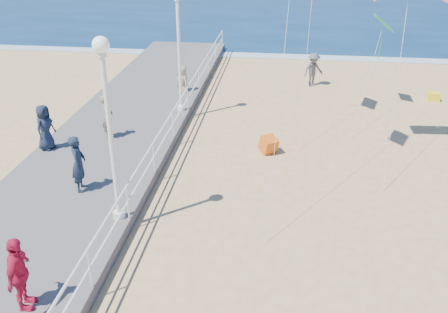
# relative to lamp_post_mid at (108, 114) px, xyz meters

# --- Properties ---
(ground) EXTENTS (160.00, 160.00, 0.00)m
(ground) POSITION_rel_lamp_post_mid_xyz_m (5.35, 0.00, -3.66)
(ground) COLOR #DAB072
(ground) RESTS_ON ground
(surf_line) EXTENTS (160.00, 1.20, 0.04)m
(surf_line) POSITION_rel_lamp_post_mid_xyz_m (5.35, 20.50, -3.63)
(surf_line) COLOR white
(surf_line) RESTS_ON ground
(boardwalk) EXTENTS (5.00, 44.00, 0.40)m
(boardwalk) POSITION_rel_lamp_post_mid_xyz_m (-2.15, 0.00, -3.46)
(boardwalk) COLOR slate
(boardwalk) RESTS_ON ground
(railing) EXTENTS (0.05, 42.00, 0.55)m
(railing) POSITION_rel_lamp_post_mid_xyz_m (0.30, 0.00, -2.41)
(railing) COLOR white
(railing) RESTS_ON boardwalk
(lamp_post_mid) EXTENTS (0.44, 0.44, 5.32)m
(lamp_post_mid) POSITION_rel_lamp_post_mid_xyz_m (0.00, 0.00, 0.00)
(lamp_post_mid) COLOR white
(lamp_post_mid) RESTS_ON boardwalk
(lamp_post_far) EXTENTS (0.44, 0.44, 5.32)m
(lamp_post_far) POSITION_rel_lamp_post_mid_xyz_m (0.00, 9.00, 0.00)
(lamp_post_far) COLOR white
(lamp_post_far) RESTS_ON boardwalk
(spectator_0) EXTENTS (0.57, 0.76, 1.88)m
(spectator_0) POSITION_rel_lamp_post_mid_xyz_m (-1.72, 1.44, -2.32)
(spectator_0) COLOR #192437
(spectator_0) RESTS_ON boardwalk
(spectator_3) EXTENTS (0.60, 1.13, 1.84)m
(spectator_3) POSITION_rel_lamp_post_mid_xyz_m (-0.94, -3.86, -2.34)
(spectator_3) COLOR #CD1941
(spectator_3) RESTS_ON boardwalk
(spectator_4) EXTENTS (0.75, 0.96, 1.75)m
(spectator_4) POSITION_rel_lamp_post_mid_xyz_m (-4.18, 4.27, -2.39)
(spectator_4) COLOR #192337
(spectator_4) RESTS_ON boardwalk
(spectator_6) EXTENTS (0.54, 0.71, 1.75)m
(spectator_6) POSITION_rel_lamp_post_mid_xyz_m (-2.23, 5.62, -2.39)
(spectator_6) COLOR #83785A
(spectator_6) RESTS_ON boardwalk
(beach_walker_a) EXTENTS (1.34, 1.20, 1.81)m
(beach_walker_a) POSITION_rel_lamp_post_mid_xyz_m (6.08, 14.56, -2.76)
(beach_walker_a) COLOR #515256
(beach_walker_a) RESTS_ON ground
(beach_walker_c) EXTENTS (0.95, 0.99, 1.70)m
(beach_walker_c) POSITION_rel_lamp_post_mid_xyz_m (-0.45, 11.64, -2.81)
(beach_walker_c) COLOR gray
(beach_walker_c) RESTS_ON ground
(box_kite) EXTENTS (0.86, 0.90, 0.74)m
(box_kite) POSITION_rel_lamp_post_mid_xyz_m (4.11, 5.77, -3.36)
(box_kite) COLOR red
(box_kite) RESTS_ON ground
(beach_chair_left) EXTENTS (0.55, 0.55, 0.40)m
(beach_chair_left) POSITION_rel_lamp_post_mid_xyz_m (12.03, 12.97, -3.46)
(beach_chair_left) COLOR yellow
(beach_chair_left) RESTS_ON ground
(kite_diamond_green) EXTENTS (0.94, 1.14, 0.69)m
(kite_diamond_green) POSITION_rel_lamp_post_mid_xyz_m (8.89, 11.68, 0.34)
(kite_diamond_green) COLOR green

